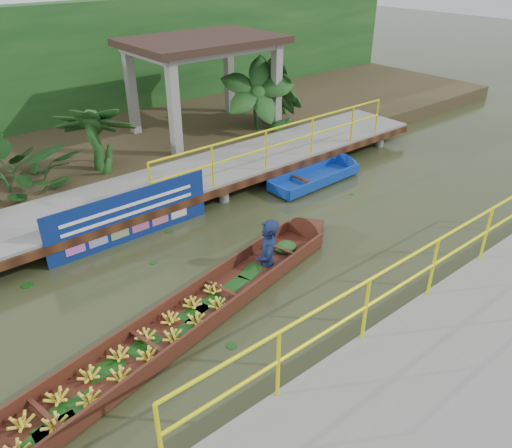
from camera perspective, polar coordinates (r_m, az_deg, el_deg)
ground at (r=9.88m, az=0.99°, el=-4.48°), size 80.00×80.00×0.00m
land_strip at (r=15.65m, az=-17.31°, el=8.28°), size 30.00×8.00×0.45m
far_dock at (r=12.13m, az=-9.51°, el=4.46°), size 16.00×2.06×1.66m
near_dock at (r=8.46m, az=25.93°, el=-12.15°), size 18.00×2.40×1.73m
pavilion at (r=15.29m, az=-6.08°, el=19.07°), size 4.40×3.00×3.00m
foliage_backdrop at (r=17.44m, az=-21.68°, el=15.79°), size 30.00×0.80×4.00m
vendor_boat at (r=8.58m, az=-5.58°, el=-8.00°), size 8.49×2.58×2.22m
moored_blue_boat at (r=13.75m, az=8.80°, el=5.99°), size 3.12×0.92×0.74m
blue_banner at (r=10.70m, az=-14.12°, el=0.87°), size 3.63×0.04×1.13m
tropical_plants at (r=13.01m, az=-18.20°, el=8.88°), size 14.31×1.31×1.64m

